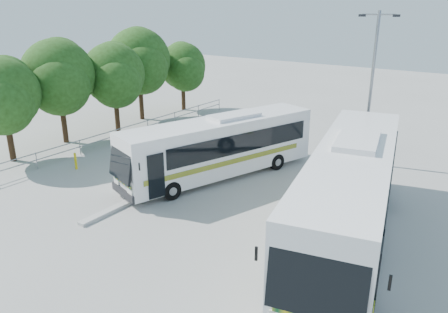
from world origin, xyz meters
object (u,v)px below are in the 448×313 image
Objects in this scene: tree_far_d at (139,60)px; coach_adjacent at (350,192)px; tree_far_a at (3,94)px; coach_main at (220,146)px; lamppost at (372,83)px; bollard at (76,161)px; tree_far_c at (114,74)px; tree_far_b at (59,76)px; tree_far_e at (183,66)px.

coach_adjacent is at bearing -24.35° from tree_far_d.
tree_far_a is 0.85× the size of tree_far_d.
coach_main is 9.28m from lamppost.
bollard is at bearing -63.89° from tree_far_d.
coach_main is at bearing -14.75° from tree_far_c.
coach_adjacent is at bearing -4.96° from tree_far_b.
coach_main is (12.28, 0.90, -2.81)m from tree_far_b.
tree_far_a is 0.45× the size of coach_adjacent.
tree_far_c reaches higher than coach_adjacent.
tree_far_c is at bearing 87.85° from tree_far_a.
tree_far_d is (-0.89, 11.80, 0.74)m from tree_far_a.
coach_adjacent is (20.40, -1.77, -2.49)m from tree_far_b.
tree_far_e is (0.39, 12.10, -0.68)m from tree_far_b.
coach_adjacent is at bearing -90.94° from lamppost.
lamppost is (17.18, 3.59, 0.53)m from tree_far_c.
tree_far_c is 8.22m from tree_far_e.
coach_main is (11.38, -3.00, -2.50)m from tree_far_c.
tree_far_e reaches higher than coach_adjacent.
tree_far_a is 0.89× the size of tree_far_b.
tree_far_d reaches higher than bollard.
coach_adjacent is at bearing 4.28° from bollard.
tree_far_d is 0.84× the size of lamppost.
coach_main is 11.97× the size of bollard.
tree_far_a is 12.96m from coach_main.
tree_far_c reaches higher than coach_main.
tree_far_e reaches higher than bollard.
lamppost reaches higher than tree_far_d.
tree_far_c is 0.56× the size of coach_main.
tree_far_a reaches higher than tree_far_e.
bollard is at bearing 16.50° from tree_far_a.
tree_far_a is 0.96× the size of tree_far_c.
tree_far_b is 4.01m from tree_far_c.
tree_far_e is 0.43× the size of coach_adjacent.
tree_far_e is 16.47m from coach_main.
lamppost reaches higher than tree_far_c.
lamppost reaches higher than coach_adjacent.
tree_far_e is at bearing 106.59° from bollard.
tree_far_c is (0.89, 3.90, -0.31)m from tree_far_b.
tree_far_d is at bearing 107.83° from tree_far_c.
tree_far_b is at bearing -172.57° from lamppost.
coach_main is at bearing 149.31° from coach_adjacent.
tree_far_e reaches higher than coach_main.
tree_far_e is at bearing 150.30° from lamppost.
tree_far_a is at bearing -161.31° from lamppost.
lamppost is (18.07, 7.49, 0.22)m from tree_far_b.
tree_far_a is at bearing 174.51° from coach_adjacent.
tree_far_a is at bearing -92.15° from tree_far_c.
lamppost reaches higher than bollard.
tree_far_e is at bearing 88.17° from tree_far_b.
tree_far_a is 20.06m from coach_adjacent.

